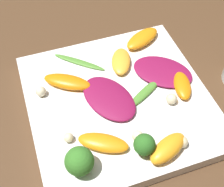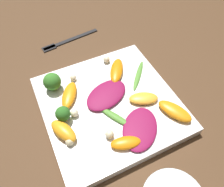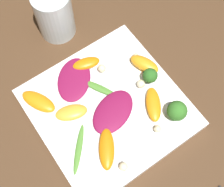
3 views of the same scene
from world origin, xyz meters
name	(u,v)px [view 3 (image 3 of 3)]	position (x,y,z in m)	size (l,w,h in m)	color
ground_plane	(108,111)	(0.00, 0.00, 0.00)	(2.40, 2.40, 0.00)	#4C331E
plate	(108,109)	(0.00, 0.00, 0.01)	(0.28, 0.28, 0.02)	white
drinking_glass	(54,14)	(-0.23, 0.02, 0.06)	(0.08, 0.08, 0.11)	silver
radicchio_leaf_0	(113,111)	(0.02, 0.00, 0.03)	(0.10, 0.12, 0.01)	maroon
radicchio_leaf_1	(74,79)	(-0.09, -0.02, 0.03)	(0.12, 0.12, 0.01)	maroon
orange_segment_0	(86,63)	(-0.10, 0.02, 0.03)	(0.04, 0.06, 0.01)	orange
orange_segment_1	(144,64)	(-0.03, 0.11, 0.03)	(0.07, 0.05, 0.02)	orange
orange_segment_2	(107,149)	(0.07, -0.05, 0.03)	(0.08, 0.07, 0.02)	orange
orange_segment_3	(71,112)	(-0.03, -0.07, 0.03)	(0.05, 0.07, 0.01)	#FCAD33
orange_segment_4	(153,104)	(0.05, 0.07, 0.03)	(0.08, 0.06, 0.02)	orange
orange_segment_5	(38,101)	(-0.08, -0.11, 0.03)	(0.08, 0.06, 0.02)	orange
broccoli_floret_0	(177,111)	(0.09, 0.10, 0.04)	(0.04, 0.04, 0.04)	#84AD5B
broccoli_floret_1	(151,76)	(0.00, 0.10, 0.04)	(0.03, 0.03, 0.04)	#7A9E51
arugula_sprig_0	(79,149)	(0.04, -0.09, 0.02)	(0.08, 0.07, 0.00)	#518E33
arugula_sprig_1	(99,88)	(-0.04, 0.01, 0.03)	(0.08, 0.05, 0.01)	#518E33
macadamia_nut_0	(140,83)	(0.00, 0.08, 0.03)	(0.02, 0.02, 0.02)	beige
macadamia_nut_1	(123,167)	(0.11, -0.05, 0.03)	(0.02, 0.02, 0.02)	beige
macadamia_nut_2	(157,129)	(0.09, 0.05, 0.03)	(0.01, 0.01, 0.01)	beige
macadamia_nut_3	(136,57)	(-0.06, 0.11, 0.03)	(0.02, 0.02, 0.02)	beige
macadamia_nut_4	(102,68)	(-0.07, 0.03, 0.03)	(0.02, 0.02, 0.02)	beige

